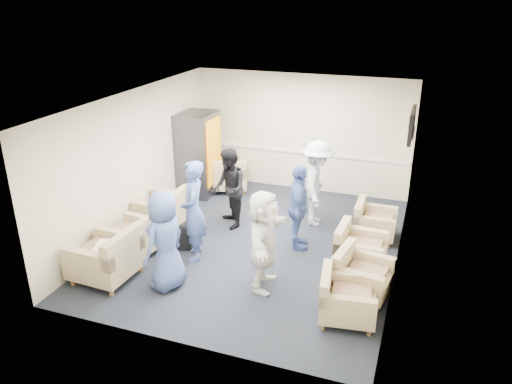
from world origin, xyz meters
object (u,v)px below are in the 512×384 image
(person_mid_left, at_px, (193,211))
(person_back_left, at_px, (229,189))
(armchair_left_near, at_px, (108,259))
(armchair_right_midnear, at_px, (360,276))
(armchair_right_near, at_px, (344,300))
(armchair_left_mid, at_px, (134,238))
(armchair_right_midfar, at_px, (357,250))
(person_mid_right, at_px, (298,207))
(armchair_left_far, at_px, (164,211))
(person_back_right, at_px, (317,184))
(vending_machine, at_px, (199,154))
(armchair_right_far, at_px, (372,223))
(person_front_left, at_px, (165,241))
(armchair_corner, at_px, (228,177))
(person_front_right, at_px, (264,240))

(person_mid_left, relative_size, person_back_left, 1.12)
(armchair_left_near, distance_m, armchair_right_midnear, 4.01)
(armchair_right_near, relative_size, person_back_left, 0.55)
(armchair_left_mid, xyz_separation_m, armchair_right_midfar, (3.78, 0.92, -0.01))
(person_mid_left, xyz_separation_m, person_mid_right, (1.60, 0.95, -0.10))
(person_back_left, bearing_deg, armchair_left_mid, -69.11)
(armchair_left_far, height_order, person_back_right, person_back_right)
(armchair_right_near, height_order, vending_machine, vending_machine)
(person_back_right, bearing_deg, person_mid_right, 166.29)
(armchair_right_far, bearing_deg, person_back_right, 78.18)
(armchair_left_near, height_order, armchair_right_midfar, armchair_left_near)
(armchair_right_midfar, relative_size, person_front_left, 0.51)
(armchair_right_far, distance_m, armchair_corner, 3.72)
(armchair_left_near, xyz_separation_m, person_mid_right, (2.59, 2.09, 0.42))
(armchair_right_far, bearing_deg, person_back_left, 98.88)
(armchair_right_far, distance_m, person_back_left, 2.83)
(armchair_left_far, distance_m, person_mid_right, 2.74)
(vending_machine, bearing_deg, armchair_right_midfar, -28.41)
(armchair_left_near, relative_size, vending_machine, 0.52)
(armchair_left_mid, distance_m, armchair_left_far, 1.18)
(armchair_right_midnear, distance_m, vending_machine, 5.12)
(person_front_right, bearing_deg, armchair_corner, 24.47)
(armchair_left_mid, xyz_separation_m, person_back_right, (2.72, 2.35, 0.53))
(person_back_left, bearing_deg, armchair_right_midnear, 26.00)
(armchair_corner, height_order, person_mid_right, person_mid_right)
(armchair_left_mid, bearing_deg, armchair_left_far, -169.38)
(armchair_left_far, height_order, person_mid_left, person_mid_left)
(person_mid_right, bearing_deg, person_mid_left, 106.66)
(armchair_right_midnear, xyz_separation_m, person_mid_right, (-1.30, 1.16, 0.48))
(armchair_left_mid, distance_m, person_mid_right, 2.96)
(armchair_right_midnear, xyz_separation_m, vending_machine, (-4.12, 2.97, 0.63))
(armchair_left_mid, bearing_deg, person_mid_right, 123.21)
(armchair_right_near, xyz_separation_m, person_mid_right, (-1.19, 1.85, 0.49))
(armchair_left_far, xyz_separation_m, armchair_corner, (0.45, 2.21, 0.01))
(vending_machine, bearing_deg, armchair_left_far, -86.31)
(armchair_right_midnear, distance_m, person_mid_left, 2.97)
(armchair_right_midfar, bearing_deg, armchair_left_far, 88.24)
(person_back_left, xyz_separation_m, person_back_right, (1.59, 0.68, 0.06))
(armchair_right_far, xyz_separation_m, person_mid_left, (-2.84, -1.81, 0.59))
(armchair_right_near, distance_m, armchair_right_far, 2.72)
(person_back_left, bearing_deg, person_back_right, 78.47)
(armchair_right_midnear, distance_m, armchair_right_far, 2.02)
(person_mid_right, bearing_deg, armchair_right_far, -69.15)
(armchair_right_near, distance_m, armchair_right_midfar, 1.52)
(armchair_right_near, height_order, person_front_right, person_front_right)
(armchair_left_near, relative_size, person_back_left, 0.62)
(armchair_left_far, bearing_deg, person_mid_left, 53.17)
(armchair_right_far, distance_m, person_front_left, 4.03)
(armchair_right_near, relative_size, vending_machine, 0.46)
(armchair_right_midnear, height_order, armchair_corner, armchair_corner)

